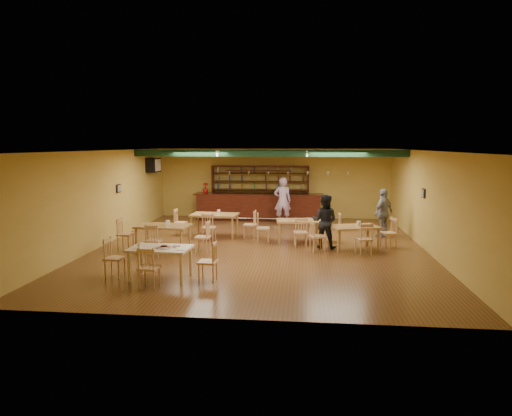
# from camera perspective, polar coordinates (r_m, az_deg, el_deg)

# --- Properties ---
(floor) EXTENTS (12.00, 12.00, 0.00)m
(floor) POSITION_cam_1_polar(r_m,az_deg,el_deg) (14.42, 0.61, -4.87)
(floor) COLOR #563418
(floor) RESTS_ON ground
(ceiling_beam) EXTENTS (10.00, 0.30, 0.25)m
(ceiling_beam) POSITION_cam_1_polar(r_m,az_deg,el_deg) (16.86, 1.53, 6.82)
(ceiling_beam) COLOR black
(ceiling_beam) RESTS_ON ceiling
(track_rail_left) EXTENTS (0.05, 2.50, 0.05)m
(track_rail_left) POSITION_cam_1_polar(r_m,az_deg,el_deg) (17.68, -4.18, 7.08)
(track_rail_left) COLOR white
(track_rail_left) RESTS_ON ceiling
(track_rail_right) EXTENTS (0.05, 2.50, 0.05)m
(track_rail_right) POSITION_cam_1_polar(r_m,az_deg,el_deg) (17.40, 6.33, 7.04)
(track_rail_right) COLOR white
(track_rail_right) RESTS_ON ceiling
(ac_unit) EXTENTS (0.34, 0.70, 0.48)m
(ac_unit) POSITION_cam_1_polar(r_m,az_deg,el_deg) (19.22, -12.61, 5.22)
(ac_unit) COLOR white
(ac_unit) RESTS_ON wall_left
(picture_left) EXTENTS (0.04, 0.34, 0.28)m
(picture_left) POSITION_cam_1_polar(r_m,az_deg,el_deg) (16.34, -16.67, 2.34)
(picture_left) COLOR black
(picture_left) RESTS_ON wall_left
(picture_right) EXTENTS (0.04, 0.34, 0.28)m
(picture_right) POSITION_cam_1_polar(r_m,az_deg,el_deg) (15.03, 20.05, 1.74)
(picture_right) COLOR black
(picture_right) RESTS_ON wall_right
(bar_counter) EXTENTS (5.45, 0.85, 1.13)m
(bar_counter) POSITION_cam_1_polar(r_m,az_deg,el_deg) (19.43, 0.32, 0.14)
(bar_counter) COLOR black
(bar_counter) RESTS_ON ground
(back_bar_hutch) EXTENTS (4.22, 0.40, 2.28)m
(back_bar_hutch) POSITION_cam_1_polar(r_m,az_deg,el_deg) (19.98, 0.51, 2.02)
(back_bar_hutch) COLOR black
(back_bar_hutch) RESTS_ON ground
(poinsettia) EXTENTS (0.32, 0.32, 0.45)m
(poinsettia) POSITION_cam_1_polar(r_m,az_deg,el_deg) (19.69, -6.29, 2.51)
(poinsettia) COLOR #AC0F12
(poinsettia) RESTS_ON bar_counter
(dining_table_a) EXTENTS (1.65, 1.06, 0.80)m
(dining_table_a) POSITION_cam_1_polar(r_m,az_deg,el_deg) (16.05, -5.14, -2.14)
(dining_table_a) COLOR olive
(dining_table_a) RESTS_ON ground
(dining_table_b) EXTENTS (1.53, 1.01, 0.73)m
(dining_table_b) POSITION_cam_1_polar(r_m,az_deg,el_deg) (15.20, 5.32, -2.85)
(dining_table_b) COLOR olive
(dining_table_b) RESTS_ON ground
(dining_table_c) EXTENTS (1.62, 1.04, 0.78)m
(dining_table_c) POSITION_cam_1_polar(r_m,az_deg,el_deg) (14.18, -11.41, -3.64)
(dining_table_c) COLOR olive
(dining_table_c) RESTS_ON ground
(dining_table_d) EXTENTS (1.64, 1.28, 0.72)m
(dining_table_d) POSITION_cam_1_polar(r_m,az_deg,el_deg) (14.39, 12.02, -3.61)
(dining_table_d) COLOR olive
(dining_table_d) RESTS_ON ground
(near_table) EXTENTS (1.46, 0.98, 0.76)m
(near_table) POSITION_cam_1_polar(r_m,az_deg,el_deg) (11.27, -11.76, -6.69)
(near_table) COLOR beige
(near_table) RESTS_ON ground
(pizza_tray) EXTENTS (0.44, 0.44, 0.01)m
(pizza_tray) POSITION_cam_1_polar(r_m,az_deg,el_deg) (11.15, -11.32, -4.79)
(pizza_tray) COLOR silver
(pizza_tray) RESTS_ON near_table
(parmesan_shaker) EXTENTS (0.08, 0.08, 0.11)m
(parmesan_shaker) POSITION_cam_1_polar(r_m,az_deg,el_deg) (11.18, -14.30, -4.60)
(parmesan_shaker) COLOR #EAE5C6
(parmesan_shaker) RESTS_ON near_table
(napkin_stack) EXTENTS (0.21, 0.16, 0.03)m
(napkin_stack) POSITION_cam_1_polar(r_m,az_deg,el_deg) (11.27, -9.78, -4.58)
(napkin_stack) COLOR white
(napkin_stack) RESTS_ON near_table
(pizza_server) EXTENTS (0.32, 0.24, 0.00)m
(pizza_server) POSITION_cam_1_polar(r_m,az_deg,el_deg) (11.15, -10.50, -4.71)
(pizza_server) COLOR silver
(pizza_server) RESTS_ON pizza_tray
(side_plate) EXTENTS (0.23, 0.23, 0.01)m
(side_plate) POSITION_cam_1_polar(r_m,az_deg,el_deg) (10.83, -9.33, -5.12)
(side_plate) COLOR white
(side_plate) RESTS_ON near_table
(patron_bar) EXTENTS (0.72, 0.51, 1.88)m
(patron_bar) POSITION_cam_1_polar(r_m,az_deg,el_deg) (18.48, 3.32, 0.90)
(patron_bar) COLOR #8A4AA1
(patron_bar) RESTS_ON ground
(patron_right_a) EXTENTS (0.96, 0.84, 1.67)m
(patron_right_a) POSITION_cam_1_polar(r_m,az_deg,el_deg) (14.34, 8.50, -1.64)
(patron_right_a) COLOR black
(patron_right_a) RESTS_ON ground
(patron_right_b) EXTENTS (0.97, 1.01, 1.69)m
(patron_right_b) POSITION_cam_1_polar(r_m,az_deg,el_deg) (16.42, 15.52, -0.60)
(patron_right_b) COLOR gray
(patron_right_b) RESTS_ON ground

